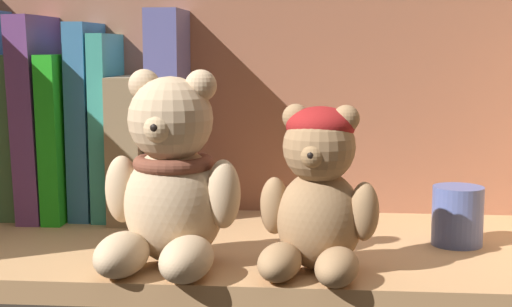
% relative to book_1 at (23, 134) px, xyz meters
% --- Properties ---
extents(shelf_board, '(0.70, 0.28, 0.02)m').
position_rel_book_1_xyz_m(shelf_board, '(0.29, -0.11, -0.10)').
color(shelf_board, tan).
rests_on(shelf_board, ground).
extents(shelf_back_panel, '(0.72, 0.01, 0.29)m').
position_rel_book_1_xyz_m(shelf_back_panel, '(0.29, 0.03, 0.04)').
color(shelf_back_panel, '#955D44').
rests_on(shelf_back_panel, ground).
extents(book_1, '(0.02, 0.11, 0.18)m').
position_rel_book_1_xyz_m(book_1, '(0.00, 0.00, 0.00)').
color(book_1, '#4D7E4C').
rests_on(book_1, shelf_board).
extents(book_2, '(0.03, 0.15, 0.22)m').
position_rel_book_1_xyz_m(book_2, '(0.03, 0.00, 0.02)').
color(book_2, '#6A3E7F').
rests_on(book_2, shelf_board).
extents(book_3, '(0.02, 0.15, 0.18)m').
position_rel_book_1_xyz_m(book_3, '(0.05, 0.00, 0.00)').
color(book_3, green).
rests_on(book_3, shelf_board).
extents(book_4, '(0.02, 0.11, 0.21)m').
position_rel_book_1_xyz_m(book_4, '(0.08, 0.00, 0.02)').
color(book_4, teal).
rests_on(book_4, shelf_board).
extents(book_5, '(0.02, 0.12, 0.20)m').
position_rel_book_1_xyz_m(book_5, '(0.10, 0.00, 0.01)').
color(book_5, teal).
rests_on(book_5, shelf_board).
extents(book_6, '(0.04, 0.14, 0.16)m').
position_rel_book_1_xyz_m(book_6, '(0.13, 0.00, -0.01)').
color(book_6, '#867253').
rests_on(book_6, shelf_board).
extents(book_7, '(0.04, 0.11, 0.23)m').
position_rel_book_1_xyz_m(book_7, '(0.17, 0.00, 0.02)').
color(book_7, '#5A5DA2').
rests_on(book_7, shelf_board).
extents(teddy_bear_larger, '(0.12, 0.13, 0.17)m').
position_rel_book_1_xyz_m(teddy_bear_larger, '(0.21, -0.20, -0.02)').
color(teddy_bear_larger, tan).
rests_on(teddy_bear_larger, shelf_board).
extents(teddy_bear_smaller, '(0.11, 0.11, 0.14)m').
position_rel_book_1_xyz_m(teddy_bear_smaller, '(0.33, -0.20, -0.02)').
color(teddy_bear_smaller, '#93704C').
rests_on(teddy_bear_smaller, shelf_board).
extents(pillar_candle, '(0.05, 0.05, 0.06)m').
position_rel_book_1_xyz_m(pillar_candle, '(0.47, -0.11, -0.06)').
color(pillar_candle, '#4C5B99').
rests_on(pillar_candle, shelf_board).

